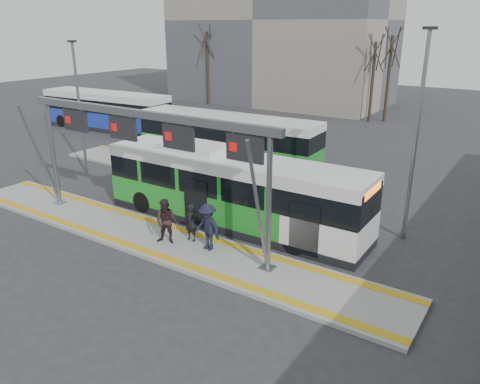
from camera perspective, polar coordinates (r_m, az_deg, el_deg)
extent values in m
plane|color=#2D2D30|center=(20.15, -10.75, -5.62)|extent=(120.00, 120.00, 0.00)
cube|color=gray|center=(20.12, -10.77, -5.43)|extent=(22.00, 3.00, 0.15)
cube|color=gray|center=(28.18, -5.35, 2.21)|extent=(20.00, 3.00, 0.15)
cube|color=#C59217|center=(20.84, -8.59, -4.13)|extent=(22.00, 0.35, 0.02)
cube|color=#C59217|center=(19.38, -13.15, -6.36)|extent=(22.00, 0.35, 0.02)
cube|color=#C59217|center=(29.01, -3.94, 2.94)|extent=(20.00, 0.35, 0.02)
cylinder|color=slate|center=(24.24, -21.82, 4.36)|extent=(0.20, 0.20, 5.05)
cube|color=slate|center=(24.96, -21.10, -1.16)|extent=(0.50, 0.50, 0.06)
cylinder|color=slate|center=(23.87, -23.17, 3.96)|extent=(0.12, 1.46, 4.90)
cylinder|color=slate|center=(16.20, 3.54, -1.42)|extent=(0.20, 0.20, 5.05)
cube|color=slate|center=(17.25, 3.36, -9.17)|extent=(0.50, 0.50, 0.06)
cylinder|color=slate|center=(15.64, 2.24, -2.19)|extent=(0.12, 1.46, 4.90)
cube|color=slate|center=(19.13, -12.21, 9.32)|extent=(13.00, 0.25, 0.30)
cube|color=black|center=(22.26, -19.40, 8.23)|extent=(1.50, 0.12, 0.95)
cube|color=red|center=(22.57, -20.25, 8.28)|extent=(0.32, 0.02, 0.32)
cube|color=black|center=(19.98, -14.09, 7.55)|extent=(1.50, 0.12, 0.95)
cube|color=red|center=(20.26, -15.11, 7.63)|extent=(0.32, 0.02, 0.32)
cube|color=black|center=(17.91, -7.52, 6.62)|extent=(1.50, 0.12, 0.95)
cube|color=red|center=(18.16, -8.74, 6.74)|extent=(0.32, 0.02, 0.32)
cube|color=black|center=(16.14, 0.60, 5.34)|extent=(1.50, 0.12, 0.95)
cube|color=red|center=(16.33, -0.87, 5.51)|extent=(0.32, 0.02, 0.32)
cube|color=gray|center=(55.79, 5.04, 20.14)|extent=(24.00, 12.00, 18.00)
cube|color=black|center=(21.25, -0.93, -3.36)|extent=(12.50, 2.81, 0.36)
cube|color=#1E8925|center=(20.96, -0.94, -1.40)|extent=(12.50, 2.81, 1.19)
cube|color=black|center=(20.58, -0.96, 1.51)|extent=(12.50, 2.74, 1.04)
cube|color=white|center=(20.35, -0.97, 3.59)|extent=(12.50, 2.81, 0.52)
cube|color=orange|center=(17.83, 15.88, 0.11)|extent=(0.07, 1.86, 0.29)
cube|color=white|center=(21.43, -5.61, 5.48)|extent=(3.14, 1.90, 0.31)
cylinder|color=black|center=(22.88, -11.71, -1.15)|extent=(1.04, 0.33, 1.04)
cylinder|color=black|center=(24.49, -7.90, 0.48)|extent=(1.04, 0.33, 1.04)
cylinder|color=black|center=(18.48, 6.74, -6.04)|extent=(1.04, 0.33, 1.04)
cylinder|color=black|center=(20.44, 9.69, -3.59)|extent=(1.04, 0.33, 1.04)
cube|color=black|center=(30.69, -1.52, 3.96)|extent=(12.49, 3.15, 0.36)
cube|color=#1E8925|center=(30.49, -1.53, 5.36)|extent=(12.49, 3.15, 1.19)
cube|color=black|center=(30.23, -1.55, 7.40)|extent=(12.49, 3.07, 1.03)
cube|color=white|center=(30.08, -1.57, 8.84)|extent=(12.49, 3.15, 0.52)
cylinder|color=black|center=(32.22, -9.19, 5.09)|extent=(1.04, 0.35, 1.03)
cylinder|color=black|center=(33.97, -6.65, 5.97)|extent=(1.04, 0.35, 1.03)
cylinder|color=black|center=(27.83, 3.62, 2.98)|extent=(1.04, 0.35, 1.03)
cylinder|color=black|center=(29.84, 5.73, 4.07)|extent=(1.04, 0.35, 1.03)
cube|color=black|center=(42.30, -15.84, 7.62)|extent=(12.29, 3.52, 0.37)
cube|color=#1D32AF|center=(42.15, -15.94, 8.67)|extent=(12.29, 3.52, 1.21)
cube|color=black|center=(41.97, -16.08, 10.18)|extent=(12.28, 3.44, 1.06)
cube|color=white|center=(41.85, -16.19, 11.25)|extent=(12.29, 3.52, 0.53)
cylinder|color=black|center=(44.57, -20.88, 8.11)|extent=(1.07, 0.39, 1.06)
cylinder|color=black|center=(46.10, -18.61, 8.72)|extent=(1.07, 0.39, 1.06)
cylinder|color=black|center=(38.90, -13.30, 7.34)|extent=(1.07, 0.39, 1.06)
cylinder|color=black|center=(40.64, -11.02, 8.02)|extent=(1.07, 0.39, 1.06)
imported|color=black|center=(19.12, -5.98, -3.75)|extent=(0.57, 0.38, 1.56)
imported|color=#2D1E1F|center=(18.98, -8.98, -3.57)|extent=(1.09, 0.97, 1.86)
imported|color=black|center=(18.24, -3.98, -4.30)|extent=(1.31, 0.86, 1.90)
cylinder|color=#382B21|center=(45.21, 15.82, 12.70)|extent=(0.28, 0.28, 7.11)
cylinder|color=#382B21|center=(45.66, 17.62, 12.94)|extent=(0.28, 0.28, 7.66)
cylinder|color=#382B21|center=(54.12, -3.96, 14.78)|extent=(0.28, 0.28, 7.80)
cylinder|color=slate|center=(29.14, -18.95, 9.42)|extent=(0.16, 0.16, 7.65)
cube|color=black|center=(28.78, -19.82, 16.91)|extent=(0.50, 0.25, 0.12)
cylinder|color=slate|center=(19.68, 20.62, 5.81)|extent=(0.16, 0.16, 8.40)
cube|color=black|center=(19.20, 22.18, 18.03)|extent=(0.50, 0.25, 0.12)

